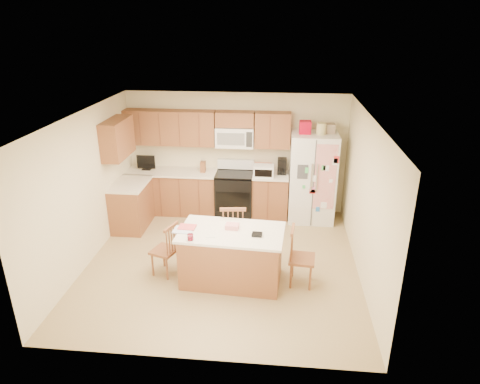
# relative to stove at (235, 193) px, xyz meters

# --- Properties ---
(ground) EXTENTS (4.50, 4.50, 0.00)m
(ground) POSITION_rel_stove_xyz_m (0.00, -1.94, -0.47)
(ground) COLOR olive
(ground) RESTS_ON ground
(room_shell) EXTENTS (4.60, 4.60, 2.52)m
(room_shell) POSITION_rel_stove_xyz_m (0.00, -1.94, 0.97)
(room_shell) COLOR beige
(room_shell) RESTS_ON ground
(cabinetry) EXTENTS (3.36, 1.56, 2.15)m
(cabinetry) POSITION_rel_stove_xyz_m (-0.98, -0.15, 0.44)
(cabinetry) COLOR brown
(cabinetry) RESTS_ON ground
(stove) EXTENTS (0.76, 0.65, 1.13)m
(stove) POSITION_rel_stove_xyz_m (0.00, 0.00, 0.00)
(stove) COLOR black
(stove) RESTS_ON ground
(refrigerator) EXTENTS (0.90, 0.79, 2.04)m
(refrigerator) POSITION_rel_stove_xyz_m (1.57, -0.06, 0.45)
(refrigerator) COLOR white
(refrigerator) RESTS_ON ground
(island) EXTENTS (1.71, 1.03, 0.96)m
(island) POSITION_rel_stove_xyz_m (0.22, -2.45, -0.04)
(island) COLOR brown
(island) RESTS_ON ground
(windsor_chair_left) EXTENTS (0.47, 0.48, 0.89)m
(windsor_chair_left) POSITION_rel_stove_xyz_m (-0.85, -2.36, -0.05)
(windsor_chair_left) COLOR brown
(windsor_chair_left) RESTS_ON ground
(windsor_chair_back) EXTENTS (0.49, 0.47, 1.03)m
(windsor_chair_back) POSITION_rel_stove_xyz_m (0.17, -1.81, 0.01)
(windsor_chair_back) COLOR brown
(windsor_chair_back) RESTS_ON ground
(windsor_chair_right) EXTENTS (0.42, 0.44, 0.95)m
(windsor_chair_right) POSITION_rel_stove_xyz_m (1.28, -2.43, -0.03)
(windsor_chair_right) COLOR brown
(windsor_chair_right) RESTS_ON ground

